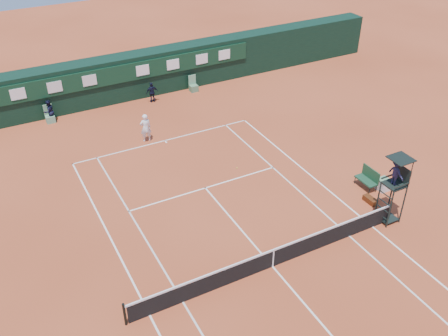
# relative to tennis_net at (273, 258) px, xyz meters

# --- Properties ---
(ground) EXTENTS (90.00, 90.00, 0.00)m
(ground) POSITION_rel_tennis_net_xyz_m (0.00, 0.00, -0.51)
(ground) COLOR #B64C2A
(ground) RESTS_ON ground
(court_lines) EXTENTS (11.05, 23.85, 0.01)m
(court_lines) POSITION_rel_tennis_net_xyz_m (0.00, 0.00, -0.50)
(court_lines) COLOR silver
(court_lines) RESTS_ON ground
(tennis_net) EXTENTS (12.90, 0.10, 1.10)m
(tennis_net) POSITION_rel_tennis_net_xyz_m (0.00, 0.00, 0.00)
(tennis_net) COLOR black
(tennis_net) RESTS_ON ground
(back_wall) EXTENTS (40.00, 1.65, 3.00)m
(back_wall) POSITION_rel_tennis_net_xyz_m (0.00, 18.74, 1.00)
(back_wall) COLOR black
(back_wall) RESTS_ON ground
(linesman_chair_left) EXTENTS (0.55, 0.50, 1.15)m
(linesman_chair_left) POSITION_rel_tennis_net_xyz_m (-5.50, 17.48, -0.19)
(linesman_chair_left) COLOR #649975
(linesman_chair_left) RESTS_ON ground
(linesman_chair_right) EXTENTS (0.55, 0.50, 1.15)m
(linesman_chair_right) POSITION_rel_tennis_net_xyz_m (4.50, 17.48, -0.19)
(linesman_chair_right) COLOR #537F58
(linesman_chair_right) RESTS_ON ground
(umpire_chair) EXTENTS (0.96, 0.95, 3.42)m
(umpire_chair) POSITION_rel_tennis_net_xyz_m (6.40, 0.09, 1.95)
(umpire_chair) COLOR black
(umpire_chair) RESTS_ON ground
(player_bench) EXTENTS (0.56, 1.20, 1.10)m
(player_bench) POSITION_rel_tennis_net_xyz_m (7.39, 2.58, 0.09)
(player_bench) COLOR #193E28
(player_bench) RESTS_ON ground
(tennis_bag) EXTENTS (0.36, 0.77, 0.28)m
(tennis_bag) POSITION_rel_tennis_net_xyz_m (6.65, 1.50, -0.37)
(tennis_bag) COLOR black
(tennis_bag) RESTS_ON ground
(cooler) EXTENTS (0.57, 0.57, 0.65)m
(cooler) POSITION_rel_tennis_net_xyz_m (7.95, 2.03, -0.18)
(cooler) COLOR silver
(cooler) RESTS_ON ground
(tennis_ball) EXTENTS (0.06, 0.06, 0.06)m
(tennis_ball) POSITION_rel_tennis_net_xyz_m (2.33, 7.24, -0.48)
(tennis_ball) COLOR yellow
(tennis_ball) RESTS_ON ground
(player) EXTENTS (0.68, 0.47, 1.77)m
(player) POSITION_rel_tennis_net_xyz_m (-0.96, 12.37, 0.38)
(player) COLOR white
(player) RESTS_ON ground
(ball_kid_left) EXTENTS (0.88, 0.81, 1.47)m
(ball_kid_left) POSITION_rel_tennis_net_xyz_m (-5.48, 17.50, 0.23)
(ball_kid_left) COLOR black
(ball_kid_left) RESTS_ON ground
(ball_kid_right) EXTENTS (0.84, 0.36, 1.41)m
(ball_kid_right) POSITION_rel_tennis_net_xyz_m (1.29, 17.19, 0.20)
(ball_kid_right) COLOR black
(ball_kid_right) RESTS_ON ground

